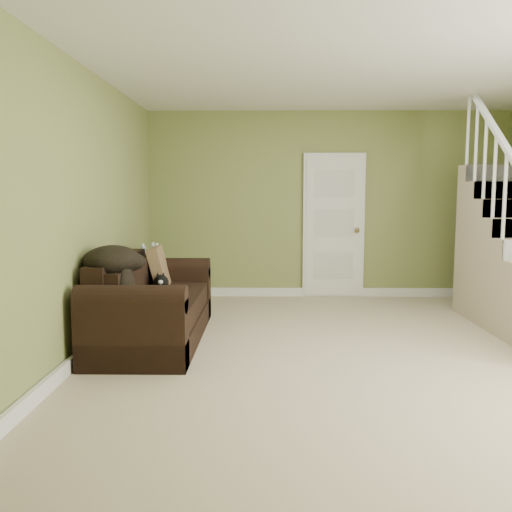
{
  "coord_description": "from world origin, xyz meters",
  "views": [
    {
      "loc": [
        -0.88,
        -4.91,
        1.46
      ],
      "look_at": [
        -0.96,
        0.31,
        0.86
      ],
      "focal_mm": 38.0,
      "sensor_mm": 36.0,
      "label": 1
    }
  ],
  "objects_px": {
    "side_table": "(152,288)",
    "cat": "(161,282)",
    "sofa": "(150,309)",
    "banana": "(156,297)"
  },
  "relations": [
    {
      "from": "side_table",
      "to": "cat",
      "type": "relative_size",
      "value": 2.04
    },
    {
      "from": "sofa",
      "to": "banana",
      "type": "xyz_separation_m",
      "value": [
        0.11,
        -0.24,
        0.16
      ]
    },
    {
      "from": "side_table",
      "to": "cat",
      "type": "xyz_separation_m",
      "value": [
        0.27,
        -0.83,
        0.2
      ]
    },
    {
      "from": "sofa",
      "to": "cat",
      "type": "bearing_deg",
      "value": 80.61
    },
    {
      "from": "cat",
      "to": "banana",
      "type": "relative_size",
      "value": 2.2
    },
    {
      "from": "side_table",
      "to": "cat",
      "type": "bearing_deg",
      "value": -72.08
    },
    {
      "from": "sofa",
      "to": "banana",
      "type": "bearing_deg",
      "value": -65.53
    },
    {
      "from": "sofa",
      "to": "side_table",
      "type": "xyz_separation_m",
      "value": [
        -0.22,
        1.14,
        0.01
      ]
    },
    {
      "from": "cat",
      "to": "sofa",
      "type": "bearing_deg",
      "value": -108.19
    },
    {
      "from": "banana",
      "to": "cat",
      "type": "bearing_deg",
      "value": 88.45
    }
  ]
}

